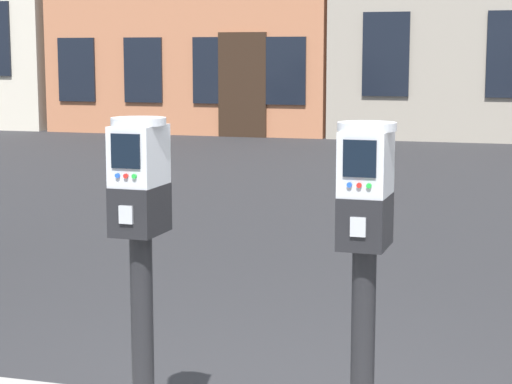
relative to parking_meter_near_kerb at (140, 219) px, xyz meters
name	(u,v)px	position (x,y,z in m)	size (l,w,h in m)	color
parking_meter_near_kerb	(140,219)	(0.00, 0.00, 0.00)	(0.22, 0.26, 1.29)	black
parking_meter_twin_adjacent	(365,231)	(0.89, 0.00, 0.00)	(0.22, 0.26, 1.29)	black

